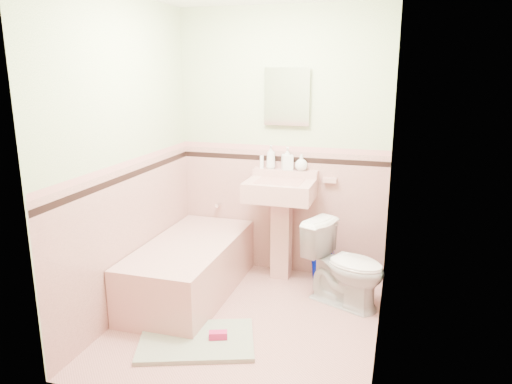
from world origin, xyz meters
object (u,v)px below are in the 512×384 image
(sink, at_px, (280,231))
(soap_bottle_mid, at_px, (287,158))
(bucket, at_px, (323,267))
(toilet, at_px, (345,265))
(medicine_cabinet, at_px, (287,97))
(shoe, at_px, (218,335))
(soap_bottle_left, at_px, (271,157))
(soap_bottle_right, at_px, (301,163))
(bathtub, at_px, (190,270))

(sink, xyz_separation_m, soap_bottle_mid, (0.02, 0.18, 0.65))
(bucket, bearing_deg, toilet, -60.72)
(toilet, xyz_separation_m, bucket, (-0.26, 0.46, -0.24))
(medicine_cabinet, height_order, bucket, medicine_cabinet)
(toilet, xyz_separation_m, shoe, (-0.81, -0.88, -0.29))
(soap_bottle_left, relative_size, bucket, 0.97)
(sink, distance_m, soap_bottle_mid, 0.68)
(medicine_cabinet, xyz_separation_m, soap_bottle_left, (-0.14, -0.03, -0.56))
(soap_bottle_right, relative_size, bucket, 0.65)
(soap_bottle_right, height_order, shoe, soap_bottle_right)
(soap_bottle_left, distance_m, toilet, 1.23)
(sink, bearing_deg, medicine_cabinet, 90.00)
(shoe, bearing_deg, soap_bottle_right, 57.36)
(sink, relative_size, shoe, 7.24)
(soap_bottle_right, relative_size, shoe, 1.11)
(sink, distance_m, medicine_cabinet, 1.24)
(soap_bottle_mid, height_order, shoe, soap_bottle_mid)
(shoe, bearing_deg, soap_bottle_left, 69.16)
(bathtub, bearing_deg, soap_bottle_mid, 45.48)
(soap_bottle_right, bearing_deg, soap_bottle_mid, 180.00)
(bucket, height_order, shoe, bucket)
(sink, xyz_separation_m, toilet, (0.65, -0.33, -0.13))
(soap_bottle_mid, height_order, toilet, soap_bottle_mid)
(soap_bottle_left, relative_size, soap_bottle_right, 1.49)
(shoe, bearing_deg, bucket, 47.62)
(shoe, bearing_deg, medicine_cabinet, 63.53)
(soap_bottle_left, distance_m, bucket, 1.16)
(bathtub, height_order, toilet, toilet)
(soap_bottle_right, distance_m, bucket, 1.02)
(soap_bottle_left, xyz_separation_m, bucket, (0.53, -0.05, -1.03))
(toilet, bearing_deg, shoe, 161.38)
(soap_bottle_right, xyz_separation_m, toilet, (0.50, -0.51, -0.75))
(bathtub, xyz_separation_m, soap_bottle_mid, (0.70, 0.71, 0.91))
(sink, height_order, shoe, sink)
(sink, bearing_deg, soap_bottle_mid, 84.22)
(soap_bottle_left, bearing_deg, toilet, -32.81)
(sink, xyz_separation_m, bucket, (0.39, 0.13, -0.37))
(sink, relative_size, bucket, 4.24)
(soap_bottle_mid, distance_m, bucket, 1.09)
(soap_bottle_left, height_order, soap_bottle_right, soap_bottle_left)
(bathtub, distance_m, bucket, 1.26)
(medicine_cabinet, height_order, toilet, medicine_cabinet)
(medicine_cabinet, relative_size, soap_bottle_right, 3.31)
(soap_bottle_mid, bearing_deg, soap_bottle_left, 180.00)
(shoe, bearing_deg, sink, 62.44)
(soap_bottle_mid, distance_m, soap_bottle_right, 0.14)
(sink, distance_m, soap_bottle_right, 0.66)
(medicine_cabinet, height_order, soap_bottle_left, medicine_cabinet)
(soap_bottle_left, distance_m, shoe, 1.76)
(bathtub, relative_size, sink, 1.56)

